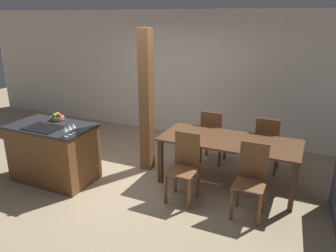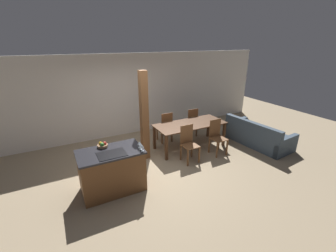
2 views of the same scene
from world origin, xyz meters
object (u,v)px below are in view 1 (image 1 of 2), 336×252
Objects in this scene: wine_glass_far at (73,126)px; dining_table at (229,145)px; dining_chair_far_left at (212,136)px; dining_chair_near_left at (184,166)px; timber_post at (146,102)px; wine_glass_near at (65,129)px; wine_glass_middle at (69,128)px; dining_chair_far_right at (267,144)px; dining_chair_near_right at (251,179)px; kitchen_island at (54,152)px; fruit_bowl at (57,117)px.

wine_glass_far is 0.07× the size of dining_table.
dining_chair_near_left is at bearing 90.00° from dining_chair_far_left.
wine_glass_far is 1.30m from timber_post.
wine_glass_near is 0.06× the size of timber_post.
wine_glass_near reaches higher than dining_chair_near_left.
wine_glass_far is at bearing -117.00° from timber_post.
dining_chair_near_left is at bearing 22.53° from wine_glass_near.
wine_glass_middle reaches higher than dining_chair_far_left.
wine_glass_middle is 1.38m from timber_post.
dining_chair_far_right is at bearing 54.85° from dining_chair_near_left.
dining_chair_near_right is at bearing 90.00° from dining_chair_far_right.
wine_glass_near is 0.15× the size of dining_chair_near_left.
dining_table is at bearing -0.10° from timber_post.
wine_glass_near is at bearing 38.58° from dining_chair_far_right.
dining_chair_far_left is (2.14, 1.68, 0.05)m from kitchen_island.
dining_chair_near_right is 1.00× the size of dining_chair_far_left.
kitchen_island is at bearing 158.27° from wine_glass_middle.
fruit_bowl is at bearing -178.77° from dining_chair_near_right.
dining_chair_near_right reaches higher than kitchen_island.
dining_chair_far_right is 0.41× the size of timber_post.
dining_chair_near_right is at bearing 5.95° from kitchen_island.
kitchen_island is 1.34× the size of dining_chair_far_right.
kitchen_island is 3.52m from dining_chair_far_right.
dining_table is at bearing 20.90° from kitchen_island.
dining_chair_far_left is 0.41× the size of timber_post.
wine_glass_middle is at bearing 50.94° from dining_chair_far_left.
dining_chair_far_left is (1.55, 1.91, -0.53)m from wine_glass_middle.
dining_chair_far_left is at bearing 49.64° from wine_glass_far.
dining_chair_far_left is at bearing 125.15° from dining_chair_near_right.
dining_chair_near_left and dining_chair_near_right have the same top height.
dining_chair_far_left is at bearing 34.95° from timber_post.
wine_glass_near reaches higher than dining_chair_far_left.
dining_chair_near_left is (2.23, 0.07, -0.47)m from fruit_bowl.
wine_glass_far is 0.15× the size of dining_chair_far_left.
wine_glass_middle reaches higher than fruit_bowl.
fruit_bowl reaches higher than dining_table.
fruit_bowl is 3.22m from dining_chair_near_right.
dining_chair_near_right is (3.19, 0.07, -0.47)m from fruit_bowl.
kitchen_island is 1.71m from timber_post.
dining_table is (2.71, 0.75, -0.32)m from fruit_bowl.
wine_glass_middle reaches higher than dining_table.
dining_chair_far_left is 0.95m from dining_chair_far_right.
kitchen_island is 0.84m from wine_glass_far.
dining_chair_near_right is 0.41× the size of timber_post.
wine_glass_near reaches higher than fruit_bowl.
dining_table is at bearing 125.15° from dining_chair_far_left.
kitchen_island is 3.11m from dining_chair_near_right.
dining_chair_far_right is at bearing 37.35° from wine_glass_middle.
dining_table is (2.03, 1.15, -0.38)m from wine_glass_far.
fruit_bowl is 1.47× the size of wine_glass_far.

